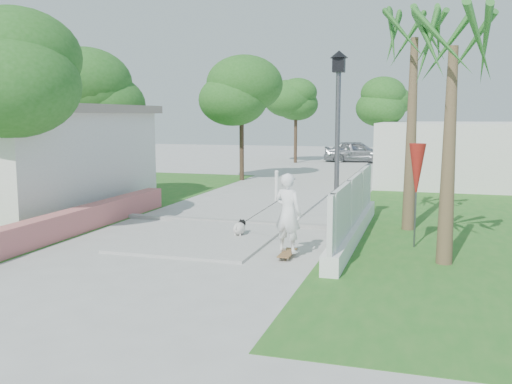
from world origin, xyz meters
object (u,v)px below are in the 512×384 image
(patio_umbrella, at_px, (417,172))
(parked_car, at_px, (357,152))
(dog, at_px, (240,228))
(bollard, at_px, (277,185))
(skateboarder, at_px, (263,213))
(street_lamp, at_px, (337,135))

(patio_umbrella, xyz_separation_m, parked_car, (-3.98, 22.64, -1.00))
(dog, bearing_deg, bollard, 96.60)
(patio_umbrella, bearing_deg, skateboarder, -164.13)
(street_lamp, relative_size, skateboarder, 2.02)
(dog, xyz_separation_m, parked_car, (0.07, 22.73, 0.46))
(street_lamp, bearing_deg, bollard, 120.96)
(street_lamp, xyz_separation_m, dog, (-2.15, -1.09, -2.20))
(patio_umbrella, distance_m, dog, 4.30)
(dog, relative_size, parked_car, 0.15)
(skateboarder, bearing_deg, parked_car, -69.93)
(street_lamp, bearing_deg, dog, -153.05)
(bollard, xyz_separation_m, dog, (0.55, -5.59, -0.36))
(skateboarder, xyz_separation_m, parked_car, (-0.75, 23.56, -0.07))
(patio_umbrella, xyz_separation_m, dog, (-4.05, -0.09, -1.46))
(bollard, height_order, skateboarder, skateboarder)
(street_lamp, distance_m, skateboarder, 2.87)
(skateboarder, bearing_deg, street_lamp, -106.51)
(street_lamp, xyz_separation_m, bollard, (-2.70, 4.50, -1.84))
(patio_umbrella, bearing_deg, parked_car, 99.97)
(dog, distance_m, parked_car, 22.73)
(bollard, relative_size, dog, 1.77)
(patio_umbrella, distance_m, skateboarder, 3.49)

